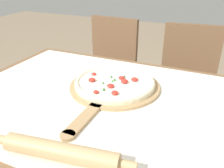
% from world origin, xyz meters
% --- Properties ---
extents(dining_table, '(1.14, 0.91, 0.74)m').
position_xyz_m(dining_table, '(0.00, 0.00, 0.63)').
color(dining_table, brown).
rests_on(dining_table, ground_plane).
extents(towel_cloth, '(1.06, 0.83, 0.00)m').
position_xyz_m(towel_cloth, '(0.00, 0.00, 0.75)').
color(towel_cloth, white).
rests_on(towel_cloth, dining_table).
extents(pizza_peel, '(0.39, 0.59, 0.01)m').
position_xyz_m(pizza_peel, '(0.06, 0.09, 0.76)').
color(pizza_peel, tan).
rests_on(pizza_peel, towel_cloth).
extents(pizza, '(0.35, 0.35, 0.04)m').
position_xyz_m(pizza, '(0.06, 0.11, 0.77)').
color(pizza, beige).
rests_on(pizza, pizza_peel).
extents(rolling_pin, '(0.41, 0.10, 0.05)m').
position_xyz_m(rolling_pin, '(0.09, -0.34, 0.78)').
color(rolling_pin, tan).
rests_on(rolling_pin, towel_cloth).
extents(chair_left, '(0.43, 0.43, 0.88)m').
position_xyz_m(chair_left, '(-0.30, 0.82, 0.51)').
color(chair_left, brown).
rests_on(chair_left, ground_plane).
extents(chair_right, '(0.44, 0.44, 0.88)m').
position_xyz_m(chair_right, '(0.30, 0.82, 0.51)').
color(chair_right, brown).
rests_on(chair_right, ground_plane).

